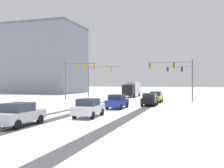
{
  "coord_description": "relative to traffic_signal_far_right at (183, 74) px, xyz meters",
  "views": [
    {
      "loc": [
        10.23,
        -8.62,
        3.07
      ],
      "look_at": [
        0.0,
        23.8,
        2.8
      ],
      "focal_mm": 41.36,
      "sensor_mm": 36.0,
      "label": 1
    }
  ],
  "objects": [
    {
      "name": "car_black_second",
      "position": [
        -3.53,
        -19.39,
        -3.79
      ],
      "size": [
        1.85,
        4.11,
        1.62
      ],
      "color": "black",
      "rests_on": "ground"
    },
    {
      "name": "car_silver_fifth",
      "position": [
        -9.74,
        -37.54,
        -3.79
      ],
      "size": [
        1.86,
        4.12,
        1.62
      ],
      "color": "#B7BABF",
      "rests_on": "ground"
    },
    {
      "name": "wheel_track_left_lane",
      "position": [
        -3.53,
        -27.12,
        -4.6
      ],
      "size": [
        1.18,
        37.4,
        0.01
      ],
      "primitive_type": "cube",
      "color": "#424247",
      "rests_on": "ground"
    },
    {
      "name": "car_blue_third",
      "position": [
        -6.51,
        -24.23,
        -3.79
      ],
      "size": [
        1.87,
        4.12,
        1.62
      ],
      "color": "#233899",
      "rests_on": "ground"
    },
    {
      "name": "traffic_signal_far_right",
      "position": [
        0.0,
        0.0,
        0.0
      ],
      "size": [
        5.17,
        0.61,
        6.5
      ],
      "color": "#56565B",
      "rests_on": "ground"
    },
    {
      "name": "sidewalk_kerb_right",
      "position": [
        3.15,
        -28.82,
        -4.55
      ],
      "size": [
        4.0,
        37.4,
        0.12
      ],
      "primitive_type": "cube",
      "color": "white",
      "rests_on": "ground"
    },
    {
      "name": "box_truck_delivery",
      "position": [
        -10.13,
        -1.24,
        -2.97
      ],
      "size": [
        2.36,
        7.42,
        3.02
      ],
      "color": "black",
      "rests_on": "ground"
    },
    {
      "name": "wheel_track_center",
      "position": [
        -11.18,
        -27.12,
        -4.6
      ],
      "size": [
        0.71,
        37.4,
        0.01
      ],
      "primitive_type": "cube",
      "color": "#424247",
      "rests_on": "ground"
    },
    {
      "name": "wheel_track_right_lane",
      "position": [
        -9.08,
        -27.12,
        -4.6
      ],
      "size": [
        1.07,
        37.4,
        0.01
      ],
      "primitive_type": "cube",
      "color": "#424247",
      "rests_on": "ground"
    },
    {
      "name": "traffic_signal_far_left",
      "position": [
        -16.46,
        -4.26,
        -0.11
      ],
      "size": [
        7.19,
        0.65,
        6.5
      ],
      "color": "#56565B",
      "rests_on": "ground"
    },
    {
      "name": "traffic_signal_near_left",
      "position": [
        -16.35,
        -14.07,
        0.17
      ],
      "size": [
        5.45,
        0.43,
        6.5
      ],
      "color": "#56565B",
      "rests_on": "ground"
    },
    {
      "name": "office_building_far_left_block",
      "position": [
        -38.27,
        10.79,
        4.8
      ],
      "size": [
        20.76,
        15.68,
        18.79
      ],
      "color": "gray",
      "rests_on": "ground"
    },
    {
      "name": "traffic_signal_near_right",
      "position": [
        -0.63,
        -12.18,
        0.07
      ],
      "size": [
        6.86,
        0.46,
        6.5
      ],
      "color": "#56565B",
      "rests_on": "ground"
    },
    {
      "name": "car_yellow_cab_lead",
      "position": [
        -3.51,
        -13.6,
        -3.79
      ],
      "size": [
        1.85,
        4.11,
        1.62
      ],
      "color": "yellow",
      "rests_on": "ground"
    },
    {
      "name": "car_white_fourth",
      "position": [
        -6.86,
        -31.91,
        -3.79
      ],
      "size": [
        1.95,
        4.16,
        1.62
      ],
      "color": "silver",
      "rests_on": "ground"
    }
  ]
}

